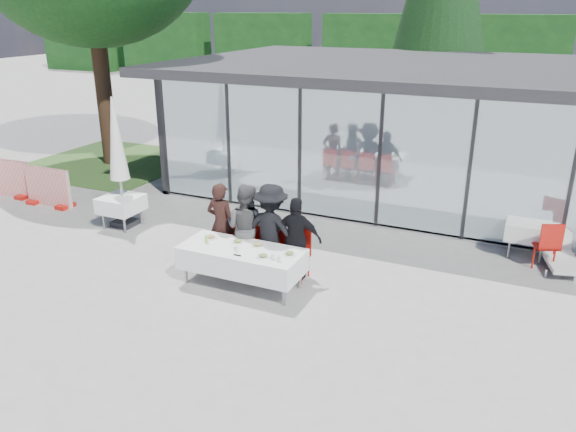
% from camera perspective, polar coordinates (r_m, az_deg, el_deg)
% --- Properties ---
extents(ground, '(90.00, 90.00, 0.00)m').
position_cam_1_polar(ground, '(10.20, -3.05, -7.87)').
color(ground, gray).
rests_on(ground, ground).
extents(pavilion, '(14.80, 8.80, 3.44)m').
position_cam_1_polar(pavilion, '(16.47, 16.69, 10.28)').
color(pavilion, gray).
rests_on(pavilion, ground).
extents(treeline, '(62.50, 2.00, 4.40)m').
position_cam_1_polar(treeline, '(36.56, 15.13, 15.75)').
color(treeline, black).
rests_on(treeline, ground).
extents(dining_table, '(2.26, 0.96, 0.75)m').
position_cam_1_polar(dining_table, '(10.26, -4.72, -4.37)').
color(dining_table, white).
rests_on(dining_table, ground).
extents(diner_a, '(0.63, 0.63, 1.68)m').
position_cam_1_polar(diner_a, '(11.06, -6.80, -0.83)').
color(diner_a, black).
rests_on(diner_a, ground).
extents(diner_chair_a, '(0.44, 0.44, 0.97)m').
position_cam_1_polar(diner_chair_a, '(11.23, -6.56, -2.15)').
color(diner_chair_a, '#AF130B').
rests_on(diner_chair_a, ground).
extents(diner_b, '(0.88, 0.88, 1.73)m').
position_cam_1_polar(diner_b, '(10.79, -4.31, -1.16)').
color(diner_b, '#535353').
rests_on(diner_b, ground).
extents(diner_chair_b, '(0.44, 0.44, 0.97)m').
position_cam_1_polar(diner_chair_b, '(10.98, -4.09, -2.62)').
color(diner_chair_b, '#AF130B').
rests_on(diner_chair_b, ground).
extents(diner_c, '(1.18, 1.18, 1.80)m').
position_cam_1_polar(diner_c, '(10.55, -1.72, -1.44)').
color(diner_c, black).
rests_on(diner_c, ground).
extents(diner_chair_c, '(0.44, 0.44, 0.97)m').
position_cam_1_polar(diner_chair_c, '(10.75, -1.53, -3.09)').
color(diner_chair_c, '#AF130B').
rests_on(diner_chair_c, ground).
extents(diner_d, '(1.10, 1.10, 1.60)m').
position_cam_1_polar(diner_d, '(10.38, 0.88, -2.38)').
color(diner_d, black).
rests_on(diner_d, ground).
extents(diner_chair_d, '(0.44, 0.44, 0.97)m').
position_cam_1_polar(diner_chair_d, '(10.55, 1.03, -3.56)').
color(diner_chair_d, '#AF130B').
rests_on(diner_chair_d, ground).
extents(plate_a, '(0.24, 0.24, 0.07)m').
position_cam_1_polar(plate_a, '(10.65, -7.81, -2.12)').
color(plate_a, silver).
rests_on(plate_a, dining_table).
extents(plate_b, '(0.24, 0.24, 0.07)m').
position_cam_1_polar(plate_b, '(10.40, -5.12, -2.58)').
color(plate_b, silver).
rests_on(plate_b, dining_table).
extents(plate_c, '(0.24, 0.24, 0.07)m').
position_cam_1_polar(plate_c, '(10.22, -3.12, -2.94)').
color(plate_c, silver).
rests_on(plate_c, dining_table).
extents(plate_d, '(0.24, 0.24, 0.07)m').
position_cam_1_polar(plate_d, '(9.85, 0.16, -3.86)').
color(plate_d, silver).
rests_on(plate_d, dining_table).
extents(plate_extra, '(0.24, 0.24, 0.07)m').
position_cam_1_polar(plate_extra, '(9.77, -2.56, -4.09)').
color(plate_extra, silver).
rests_on(plate_extra, dining_table).
extents(juice_bottle, '(0.06, 0.06, 0.15)m').
position_cam_1_polar(juice_bottle, '(10.43, -8.28, -2.36)').
color(juice_bottle, '#89C050').
rests_on(juice_bottle, dining_table).
extents(drinking_glasses, '(0.95, 0.14, 0.10)m').
position_cam_1_polar(drinking_glasses, '(9.76, -2.60, -3.96)').
color(drinking_glasses, silver).
rests_on(drinking_glasses, dining_table).
extents(folded_eyeglasses, '(0.14, 0.03, 0.01)m').
position_cam_1_polar(folded_eyeglasses, '(9.88, -5.17, -3.99)').
color(folded_eyeglasses, black).
rests_on(folded_eyeglasses, dining_table).
extents(spare_table_left, '(0.86, 0.86, 0.74)m').
position_cam_1_polar(spare_table_left, '(13.53, -16.59, 1.17)').
color(spare_table_left, white).
rests_on(spare_table_left, ground).
extents(spare_table_right, '(0.86, 0.86, 0.74)m').
position_cam_1_polar(spare_table_right, '(12.49, 23.20, -1.28)').
color(spare_table_right, white).
rests_on(spare_table_right, ground).
extents(spare_chair_b, '(0.57, 0.57, 0.97)m').
position_cam_1_polar(spare_chair_b, '(12.00, 24.90, -2.52)').
color(spare_chair_b, '#AF130B').
rests_on(spare_chair_b, ground).
extents(market_umbrella, '(0.50, 0.50, 3.00)m').
position_cam_1_polar(market_umbrella, '(13.22, -17.00, 6.79)').
color(market_umbrella, black).
rests_on(market_umbrella, ground).
extents(lounger, '(0.91, 1.44, 0.72)m').
position_cam_1_polar(lounger, '(12.40, 25.86, -3.35)').
color(lounger, silver).
rests_on(lounger, ground).
extents(grass_patch, '(5.00, 5.00, 0.02)m').
position_cam_1_polar(grass_patch, '(19.45, -17.45, 5.22)').
color(grass_patch, '#385926').
rests_on(grass_patch, ground).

